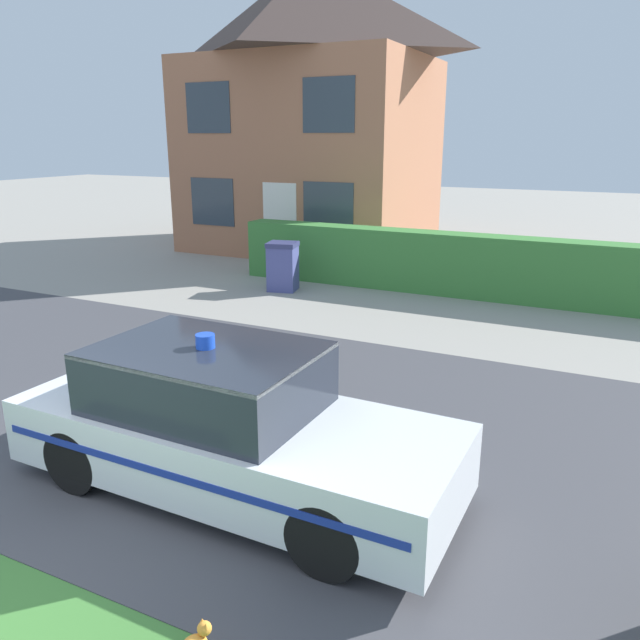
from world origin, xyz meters
TOP-DOWN VIEW (x-y plane):
  - road_strip at (0.00, 3.78)m, footprint 28.00×6.34m
  - garden_hedge at (0.80, 10.83)m, footprint 10.10×0.65m
  - police_car at (0.73, 2.28)m, footprint 4.28×1.67m
  - house_left at (-4.78, 14.94)m, footprint 6.80×5.48m
  - wheelie_bin at (-2.77, 9.55)m, footprint 0.73×0.69m

SIDE VIEW (x-z plane):
  - road_strip at x=0.00m, z-range 0.00..0.01m
  - wheelie_bin at x=-2.77m, z-range 0.00..1.07m
  - garden_hedge at x=0.80m, z-range 0.00..1.31m
  - police_car at x=0.73m, z-range -0.09..1.43m
  - house_left at x=-4.78m, z-range 0.09..8.05m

